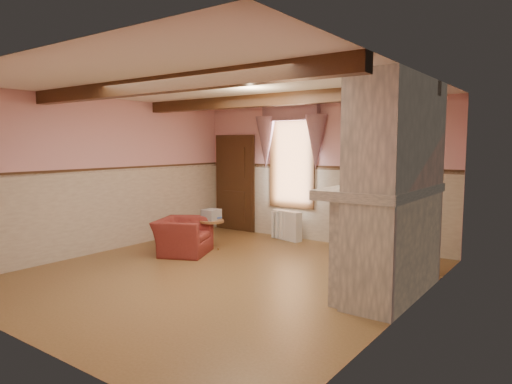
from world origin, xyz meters
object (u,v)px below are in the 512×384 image
Objects in this scene: side_table at (212,235)px; bowl at (378,184)px; radiator at (287,225)px; mantel_clock at (401,176)px; armchair at (183,236)px; oil_lamp at (400,173)px.

bowl is (3.49, -0.75, 1.19)m from side_table.
mantel_clock reaches higher than radiator.
armchair is 0.61m from side_table.
oil_lamp is at bearing 1.73° from side_table.
radiator is 2.92× the size of mantel_clock.
side_table is at bearing 167.93° from bowl.
oil_lamp is at bearing 90.00° from bowl.
mantel_clock is (3.49, 0.13, 1.25)m from side_table.
bowl is at bearing -90.00° from oil_lamp.
radiator is at bearing 140.74° from bowl.
mantel_clock is (2.80, -1.41, 1.22)m from radiator.
radiator is 2.50× the size of oil_lamp.
bowl reaches higher than radiator.
mantel_clock is (0.00, 0.87, 0.05)m from bowl.
armchair is at bearing -169.00° from mantel_clock.
side_table is 1.96× the size of oil_lamp.
armchair is 1.78× the size of side_table.
oil_lamp is (0.00, -0.02, 0.04)m from mantel_clock.
radiator is (0.86, 2.12, -0.02)m from armchair.
side_table is at bearing -177.92° from mantel_clock.
mantel_clock is 0.05m from oil_lamp.
armchair is 2.29m from radiator.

